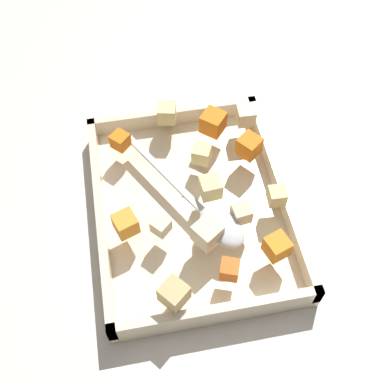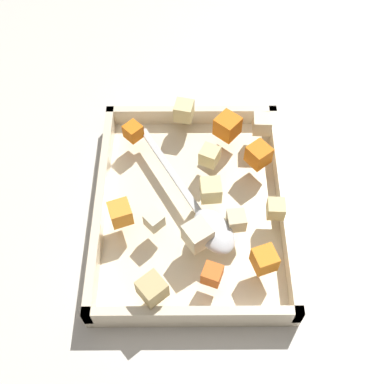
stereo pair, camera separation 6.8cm
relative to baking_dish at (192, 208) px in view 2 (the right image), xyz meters
The scene contains 18 objects.
ground_plane 0.02m from the baking_dish, 145.03° to the left, with size 4.00×4.00×0.00m, color beige.
baking_dish is the anchor object (origin of this frame).
carrot_chunk_corner_ne 0.14m from the baking_dish, 168.89° to the right, with size 0.02×0.02×0.02m, color orange.
carrot_chunk_back_center 0.15m from the baking_dish, 39.06° to the left, with size 0.02×0.02×0.02m, color orange.
carrot_chunk_far_left 0.13m from the baking_dish, 57.79° to the right, with size 0.03×0.03×0.03m, color orange.
carrot_chunk_near_spoon 0.15m from the baking_dish, 139.27° to the right, with size 0.03×0.03×0.03m, color orange.
carrot_chunk_far_right 0.12m from the baking_dish, 110.66° to the left, with size 0.03×0.03×0.03m, color orange.
carrot_chunk_near_right 0.14m from the baking_dish, 25.25° to the right, with size 0.03×0.03×0.03m, color orange.
potato_chunk_under_handle 0.05m from the baking_dish, 89.36° to the right, with size 0.03×0.03×0.03m, color #E0CC89.
potato_chunk_mid_left 0.08m from the baking_dish, 22.91° to the right, with size 0.03×0.03×0.03m, color #E0CC89.
potato_chunk_mid_right 0.17m from the baking_dish, 41.43° to the right, with size 0.03×0.03×0.03m, color beige.
potato_chunk_rim_edge 0.09m from the baking_dish, 128.76° to the right, with size 0.02×0.02×0.02m, color beige.
potato_chunk_center 0.13m from the baking_dish, 104.42° to the right, with size 0.02×0.02×0.02m, color #E0CC89.
potato_chunk_corner_se 0.16m from the baking_dish, 161.19° to the left, with size 0.03×0.03×0.03m, color tan.
potato_chunk_corner_sw 0.16m from the baking_dish, ahead, with size 0.03×0.03×0.03m, color #E0CC89.
parsnip_chunk_corner_nw 0.09m from the baking_dish, behind, with size 0.03×0.03×0.03m, color beige.
parsnip_chunk_heap_side 0.08m from the baking_dish, 132.35° to the left, with size 0.02×0.02×0.02m, color beige.
serving_spoon 0.07m from the baking_dish, 156.48° to the right, with size 0.23×0.15×0.02m.
Camera 2 is at (-0.36, -0.01, 0.63)m, focal length 45.18 mm.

